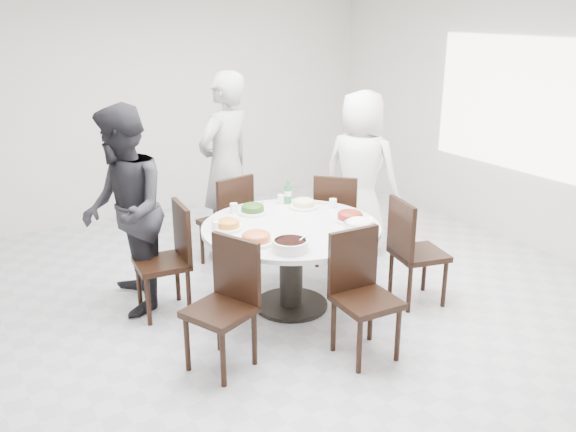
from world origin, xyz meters
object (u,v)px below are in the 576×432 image
chair_nw (161,261)px  diner_left (124,211)px  chair_sw (220,308)px  chair_s (367,298)px  diner_middle (226,167)px  diner_right (361,173)px  beverage_bottle (288,192)px  soup_bowl (290,245)px  chair_n (225,220)px  chair_se (419,251)px  chair_ne (337,218)px  dining_table (291,267)px  rice_bowl (359,229)px

chair_nw → diner_left: size_ratio=0.54×
chair_sw → chair_s: same height
diner_left → chair_nw: bearing=52.8°
diner_middle → chair_sw: bearing=39.7°
chair_sw → chair_s: size_ratio=1.00×
diner_right → beverage_bottle: size_ratio=7.58×
soup_bowl → beverage_bottle: 1.17m
chair_n → beverage_bottle: size_ratio=4.22×
chair_s → chair_se: (0.95, 0.47, 0.00)m
chair_n → chair_nw: same height
chair_sw → soup_bowl: size_ratio=3.47×
chair_n → chair_sw: (-0.86, -1.67, 0.00)m
chair_n → chair_s: same height
chair_s → diner_left: size_ratio=0.54×
soup_bowl → chair_nw: bearing=125.7°
beverage_bottle → chair_ne: bearing=5.4°
beverage_bottle → dining_table: bearing=-119.4°
chair_ne → soup_bowl: 1.64m
dining_table → chair_nw: 1.09m
chair_n → chair_nw: 1.12m
chair_sw → beverage_bottle: bearing=108.6°
diner_middle → soup_bowl: bearing=56.1°
dining_table → beverage_bottle: (0.30, 0.53, 0.49)m
chair_ne → diner_right: size_ratio=0.56×
diner_right → rice_bowl: size_ratio=6.77×
dining_table → chair_n: 1.14m
dining_table → beverage_bottle: bearing=60.6°
chair_nw → dining_table: bearing=70.1°
chair_nw → beverage_bottle: 1.34m
chair_n → diner_middle: (0.14, 0.23, 0.48)m
chair_ne → diner_right: bearing=-114.9°
diner_middle → diner_left: (-1.25, -0.64, -0.07)m
rice_bowl → beverage_bottle: beverage_bottle is taller
diner_left → beverage_bottle: (1.48, -0.18, -0.02)m
dining_table → chair_s: 0.97m
dining_table → chair_nw: chair_nw is taller
chair_ne → chair_n: bearing=15.5°
chair_nw → soup_bowl: size_ratio=3.47×
beverage_bottle → rice_bowl: bearing=-87.9°
chair_se → dining_table: bearing=77.2°
diner_middle → diner_left: 1.41m
chair_ne → diner_middle: 1.24m
chair_ne → chair_n: 1.12m
chair_ne → chair_n: size_ratio=1.00×
dining_table → diner_left: bearing=148.8°
diner_left → soup_bowl: diner_left is taller
chair_se → chair_n: bearing=47.1°
rice_bowl → beverage_bottle: (-0.04, 1.02, 0.06)m
chair_nw → chair_s: (1.02, -1.44, 0.00)m
chair_ne → diner_right: (0.41, 0.16, 0.38)m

